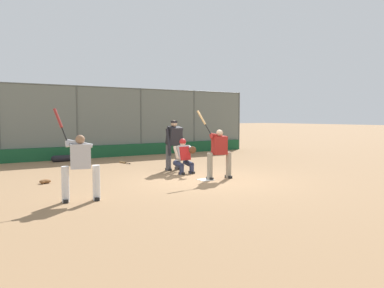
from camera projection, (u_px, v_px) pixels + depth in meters
The scene contains 12 objects.
ground_plane at pixel (206, 180), 11.58m from camera, with size 160.00×160.00×0.00m, color #93704C.
home_plate_marker at pixel (206, 180), 11.58m from camera, with size 0.43×0.43×0.01m, color white.
backstop_fence at pixel (111, 120), 18.24m from camera, with size 16.32×0.08×3.41m.
padding_wall at pixel (112, 151), 18.26m from camera, with size 15.91×0.18×0.58m, color #19512D.
bleachers_beyond at pixel (112, 141), 21.34m from camera, with size 11.37×3.05×1.80m.
batter_at_plate at pixel (219, 152), 11.72m from camera, with size 0.98×0.69×2.15m.
catcher_behind_plate at pixel (184, 155), 12.86m from camera, with size 0.64×0.74×1.21m.
umpire_home at pixel (174, 143), 13.66m from camera, with size 0.74×0.48×1.82m.
batter_on_deck at pixel (80, 165), 8.61m from camera, with size 0.88×0.83×2.15m.
spare_bat_near_backstop at pixel (123, 162), 15.75m from camera, with size 0.16×0.87×0.07m.
fielding_glove_on_dirt at pixel (45, 181), 10.96m from camera, with size 0.33×0.25×0.12m.
equipment_bag_dugout_side at pixel (64, 158), 16.32m from camera, with size 1.09×0.28×0.28m.
Camera 1 is at (6.57, 9.41, 1.95)m, focal length 35.00 mm.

